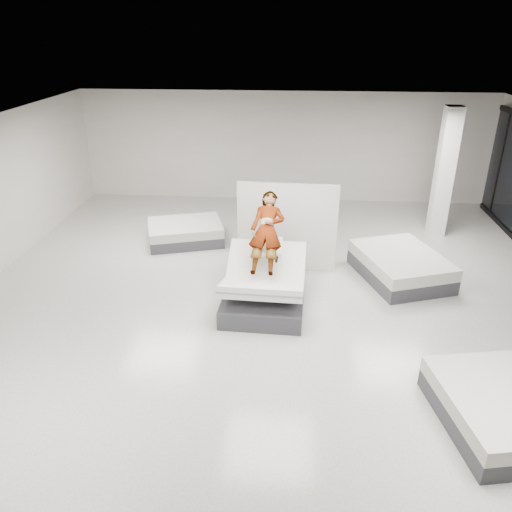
% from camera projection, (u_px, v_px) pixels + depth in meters
% --- Properties ---
extents(room, '(14.00, 14.04, 3.20)m').
position_uv_depth(room, '(272.00, 240.00, 8.44)').
color(room, beige).
rests_on(room, ground).
extents(hero_bed, '(1.58, 2.04, 1.16)m').
position_uv_depth(hero_bed, '(265.00, 288.00, 9.46)').
color(hero_bed, '#37363B').
rests_on(hero_bed, floor).
extents(person, '(0.69, 1.46, 1.57)m').
position_uv_depth(person, '(267.00, 241.00, 9.38)').
color(person, slate).
rests_on(person, hero_bed).
extents(remote, '(0.06, 0.14, 0.08)m').
position_uv_depth(remote, '(277.00, 259.00, 9.13)').
color(remote, black).
rests_on(remote, person).
extents(divider_panel, '(2.14, 0.22, 1.94)m').
position_uv_depth(divider_panel, '(287.00, 227.00, 10.67)').
color(divider_panel, silver).
rests_on(divider_panel, floor).
extents(flat_bed_right_far, '(2.09, 2.40, 0.55)m').
position_uv_depth(flat_bed_right_far, '(400.00, 266.00, 10.54)').
color(flat_bed_right_far, '#37363B').
rests_on(flat_bed_right_far, floor).
extents(flat_bed_right_near, '(1.70, 2.07, 0.51)m').
position_uv_depth(flat_bed_right_near, '(497.00, 410.00, 6.65)').
color(flat_bed_right_near, '#37363B').
rests_on(flat_bed_right_near, floor).
extents(flat_bed_left_far, '(2.07, 1.77, 0.48)m').
position_uv_depth(flat_bed_left_far, '(185.00, 232.00, 12.32)').
color(flat_bed_left_far, '#37363B').
rests_on(flat_bed_left_far, floor).
extents(column, '(0.40, 0.40, 3.20)m').
position_uv_depth(column, '(444.00, 173.00, 12.22)').
color(column, silver).
rests_on(column, floor).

